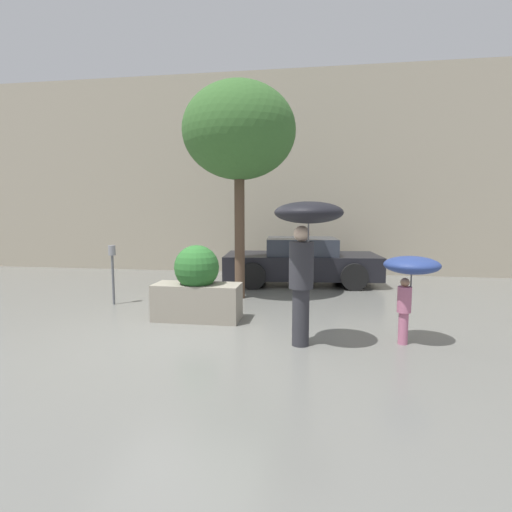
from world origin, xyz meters
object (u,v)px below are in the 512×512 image
(person_child, at_px, (411,271))
(street_tree, at_px, (239,132))
(parked_car_near, at_px, (301,262))
(planter_box, at_px, (197,287))
(person_adult, at_px, (306,237))
(parking_meter, at_px, (112,262))

(person_child, bearing_deg, street_tree, 125.08)
(parked_car_near, bearing_deg, planter_box, 151.57)
(person_adult, height_order, person_child, person_adult)
(parked_car_near, bearing_deg, street_tree, 142.60)
(person_child, bearing_deg, person_adult, -179.16)
(parking_meter, bearing_deg, street_tree, 22.37)
(person_adult, bearing_deg, street_tree, 168.96)
(planter_box, bearing_deg, person_child, -13.03)
(street_tree, bearing_deg, person_adult, -63.36)
(person_adult, height_order, parking_meter, person_adult)
(planter_box, height_order, street_tree, street_tree)
(street_tree, distance_m, parking_meter, 3.72)
(planter_box, xyz_separation_m, person_child, (3.35, -0.77, 0.46))
(street_tree, bearing_deg, person_child, -41.63)
(planter_box, bearing_deg, street_tree, 78.01)
(parked_car_near, xyz_separation_m, street_tree, (-1.25, -1.99, 2.96))
(planter_box, bearing_deg, parked_car_near, 66.85)
(person_child, height_order, street_tree, street_tree)
(parked_car_near, bearing_deg, person_child, -165.00)
(parked_car_near, height_order, parking_meter, parking_meter)
(parked_car_near, relative_size, parking_meter, 3.38)
(person_child, height_order, parked_car_near, person_child)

